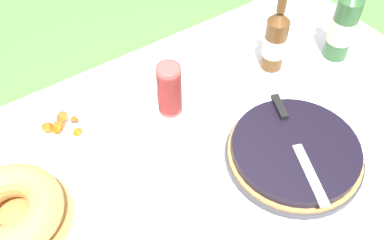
{
  "coord_description": "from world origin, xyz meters",
  "views": [
    {
      "loc": [
        -0.42,
        -0.55,
        1.7
      ],
      "look_at": [
        0.02,
        0.1,
        0.78
      ],
      "focal_mm": 40.0,
      "sensor_mm": 36.0,
      "label": 1
    }
  ],
  "objects_px": {
    "serving_knife": "(293,136)",
    "cider_bottle_amber": "(275,40)",
    "snack_plate_near": "(60,124)",
    "bundt_cake": "(10,211)",
    "cup_stack": "(169,90)",
    "cider_bottle_green": "(344,25)",
    "berry_tart": "(295,152)"
  },
  "relations": [
    {
      "from": "serving_knife",
      "to": "cider_bottle_amber",
      "type": "height_order",
      "value": "cider_bottle_amber"
    },
    {
      "from": "cup_stack",
      "to": "serving_knife",
      "type": "bearing_deg",
      "value": -58.6
    },
    {
      "from": "cup_stack",
      "to": "cider_bottle_amber",
      "type": "height_order",
      "value": "cider_bottle_amber"
    },
    {
      "from": "serving_knife",
      "to": "snack_plate_near",
      "type": "distance_m",
      "value": 0.67
    },
    {
      "from": "berry_tart",
      "to": "snack_plate_near",
      "type": "bearing_deg",
      "value": 136.02
    },
    {
      "from": "bundt_cake",
      "to": "cup_stack",
      "type": "distance_m",
      "value": 0.53
    },
    {
      "from": "cider_bottle_amber",
      "to": "snack_plate_near",
      "type": "height_order",
      "value": "cider_bottle_amber"
    },
    {
      "from": "serving_knife",
      "to": "bundt_cake",
      "type": "distance_m",
      "value": 0.75
    },
    {
      "from": "berry_tart",
      "to": "bundt_cake",
      "type": "relative_size",
      "value": 1.31
    },
    {
      "from": "bundt_cake",
      "to": "cup_stack",
      "type": "bearing_deg",
      "value": 10.6
    },
    {
      "from": "bundt_cake",
      "to": "snack_plate_near",
      "type": "height_order",
      "value": "bundt_cake"
    },
    {
      "from": "cider_bottle_green",
      "to": "cider_bottle_amber",
      "type": "xyz_separation_m",
      "value": [
        -0.22,
        0.08,
        -0.02
      ]
    },
    {
      "from": "berry_tart",
      "to": "cider_bottle_green",
      "type": "xyz_separation_m",
      "value": [
        0.42,
        0.25,
        0.1
      ]
    },
    {
      "from": "berry_tart",
      "to": "serving_knife",
      "type": "relative_size",
      "value": 1.07
    },
    {
      "from": "cider_bottle_green",
      "to": "cider_bottle_amber",
      "type": "bearing_deg",
      "value": 159.84
    },
    {
      "from": "serving_knife",
      "to": "cider_bottle_amber",
      "type": "relative_size",
      "value": 1.19
    },
    {
      "from": "berry_tart",
      "to": "bundt_cake",
      "type": "xyz_separation_m",
      "value": [
        -0.71,
        0.25,
        0.02
      ]
    },
    {
      "from": "snack_plate_near",
      "to": "berry_tart",
      "type": "bearing_deg",
      "value": -43.98
    },
    {
      "from": "berry_tart",
      "to": "cup_stack",
      "type": "relative_size",
      "value": 2.17
    },
    {
      "from": "berry_tart",
      "to": "snack_plate_near",
      "type": "height_order",
      "value": "berry_tart"
    },
    {
      "from": "bundt_cake",
      "to": "cider_bottle_amber",
      "type": "relative_size",
      "value": 0.97
    },
    {
      "from": "serving_knife",
      "to": "bundt_cake",
      "type": "bearing_deg",
      "value": -85.07
    },
    {
      "from": "berry_tart",
      "to": "snack_plate_near",
      "type": "xyz_separation_m",
      "value": [
        -0.49,
        0.47,
        -0.02
      ]
    },
    {
      "from": "bundt_cake",
      "to": "snack_plate_near",
      "type": "relative_size",
      "value": 1.23
    },
    {
      "from": "cider_bottle_amber",
      "to": "snack_plate_near",
      "type": "bearing_deg",
      "value": 168.04
    },
    {
      "from": "berry_tart",
      "to": "bundt_cake",
      "type": "bearing_deg",
      "value": 160.51
    },
    {
      "from": "serving_knife",
      "to": "snack_plate_near",
      "type": "height_order",
      "value": "serving_knife"
    },
    {
      "from": "berry_tart",
      "to": "cider_bottle_green",
      "type": "bearing_deg",
      "value": 30.18
    },
    {
      "from": "bundt_cake",
      "to": "cider_bottle_green",
      "type": "xyz_separation_m",
      "value": [
        1.13,
        -0.0,
        0.08
      ]
    },
    {
      "from": "bundt_cake",
      "to": "cup_stack",
      "type": "relative_size",
      "value": 1.65
    },
    {
      "from": "cider_bottle_amber",
      "to": "snack_plate_near",
      "type": "xyz_separation_m",
      "value": [
        -0.69,
        0.15,
        -0.1
      ]
    },
    {
      "from": "snack_plate_near",
      "to": "cider_bottle_green",
      "type": "bearing_deg",
      "value": -13.99
    }
  ]
}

